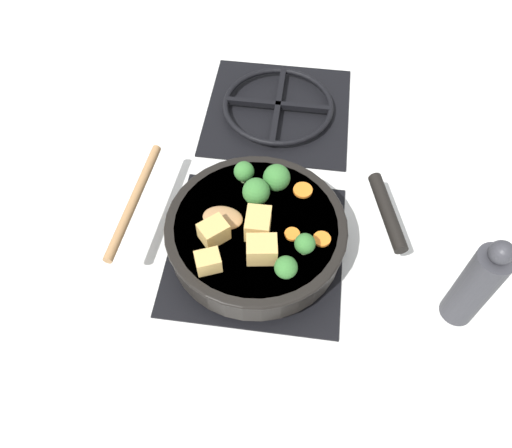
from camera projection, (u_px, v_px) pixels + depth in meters
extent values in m
plane|color=silver|center=(256.00, 249.00, 0.90)|extent=(2.40, 2.40, 0.00)
cube|color=black|center=(256.00, 248.00, 0.90)|extent=(0.31, 0.31, 0.01)
torus|color=black|center=(256.00, 244.00, 0.88)|extent=(0.24, 0.24, 0.01)
cube|color=black|center=(256.00, 244.00, 0.88)|extent=(0.01, 0.23, 0.01)
cube|color=black|center=(256.00, 244.00, 0.88)|extent=(0.23, 0.01, 0.01)
cube|color=black|center=(278.00, 110.00, 1.10)|extent=(0.31, 0.31, 0.01)
torus|color=black|center=(278.00, 105.00, 1.09)|extent=(0.24, 0.24, 0.01)
cube|color=black|center=(278.00, 105.00, 1.09)|extent=(0.01, 0.23, 0.01)
cube|color=black|center=(278.00, 105.00, 1.09)|extent=(0.23, 0.01, 0.01)
cylinder|color=black|center=(256.00, 233.00, 0.86)|extent=(0.30, 0.30, 0.06)
cylinder|color=brown|center=(256.00, 232.00, 0.85)|extent=(0.28, 0.28, 0.05)
torus|color=black|center=(256.00, 225.00, 0.84)|extent=(0.31, 0.31, 0.01)
cylinder|color=black|center=(387.00, 212.00, 0.86)|extent=(0.07, 0.16, 0.02)
ellipsoid|color=#A87A4C|center=(223.00, 216.00, 0.83)|extent=(0.07, 0.05, 0.01)
cylinder|color=#A87A4C|center=(134.00, 200.00, 0.85)|extent=(0.03, 0.25, 0.02)
cube|color=tan|center=(262.00, 249.00, 0.78)|extent=(0.05, 0.05, 0.04)
cube|color=tan|center=(208.00, 262.00, 0.77)|extent=(0.05, 0.04, 0.03)
cube|color=tan|center=(258.00, 224.00, 0.81)|extent=(0.04, 0.05, 0.04)
cube|color=tan|center=(214.00, 232.00, 0.80)|extent=(0.06, 0.06, 0.04)
cylinder|color=#709956|center=(285.00, 274.00, 0.77)|extent=(0.01, 0.01, 0.01)
sphere|color=#387533|center=(286.00, 267.00, 0.76)|extent=(0.04, 0.04, 0.04)
cylinder|color=#709956|center=(276.00, 186.00, 0.87)|extent=(0.01, 0.01, 0.01)
sphere|color=#387533|center=(277.00, 178.00, 0.85)|extent=(0.05, 0.05, 0.05)
cylinder|color=#709956|center=(256.00, 200.00, 0.85)|extent=(0.01, 0.01, 0.01)
sphere|color=#387533|center=(256.00, 191.00, 0.83)|extent=(0.05, 0.05, 0.05)
cylinder|color=#709956|center=(304.00, 250.00, 0.80)|extent=(0.01, 0.01, 0.01)
sphere|color=#387533|center=(305.00, 244.00, 0.78)|extent=(0.03, 0.03, 0.03)
cylinder|color=#709956|center=(244.00, 179.00, 0.88)|extent=(0.01, 0.01, 0.01)
sphere|color=#387533|center=(244.00, 171.00, 0.86)|extent=(0.04, 0.04, 0.04)
cylinder|color=orange|center=(303.00, 190.00, 0.87)|extent=(0.03, 0.03, 0.01)
cylinder|color=orange|center=(292.00, 234.00, 0.82)|extent=(0.03, 0.03, 0.01)
cylinder|color=orange|center=(322.00, 239.00, 0.81)|extent=(0.03, 0.03, 0.01)
cylinder|color=#333338|center=(474.00, 287.00, 0.76)|extent=(0.05, 0.05, 0.17)
sphere|color=#333338|center=(501.00, 253.00, 0.68)|extent=(0.04, 0.04, 0.04)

